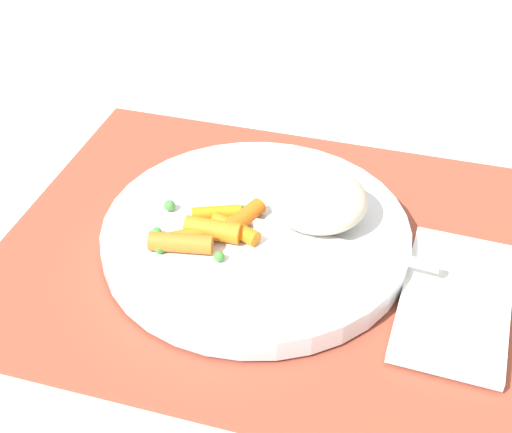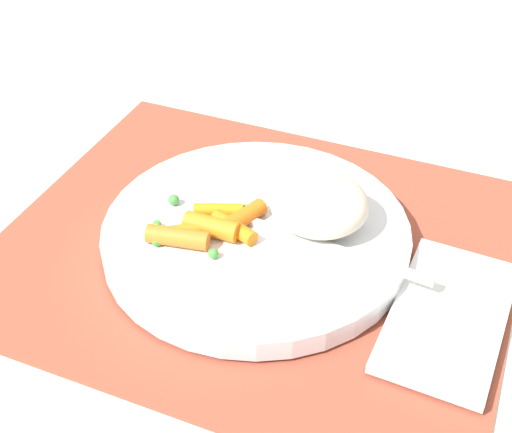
{
  "view_description": "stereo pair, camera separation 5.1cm",
  "coord_description": "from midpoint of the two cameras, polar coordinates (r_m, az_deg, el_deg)",
  "views": [
    {
      "loc": [
        -0.13,
        0.44,
        0.4
      ],
      "look_at": [
        0.0,
        0.0,
        0.03
      ],
      "focal_mm": 50.18,
      "sensor_mm": 36.0,
      "label": 1
    },
    {
      "loc": [
        -0.17,
        0.42,
        0.4
      ],
      "look_at": [
        0.0,
        0.0,
        0.03
      ],
      "focal_mm": 50.18,
      "sensor_mm": 36.0,
      "label": 2
    }
  ],
  "objects": [
    {
      "name": "ground_plane",
      "position": [
        0.61,
        -2.38,
        -2.63
      ],
      "size": [
        2.4,
        2.4,
        0.0
      ],
      "primitive_type": "plane",
      "color": "white"
    },
    {
      "name": "placemat",
      "position": [
        0.61,
        -2.39,
        -2.42
      ],
      "size": [
        0.42,
        0.36,
        0.01
      ],
      "primitive_type": "cube",
      "color": "#9E4733",
      "rests_on": "ground_plane"
    },
    {
      "name": "plate",
      "position": [
        0.6,
        -2.42,
        -1.53
      ],
      "size": [
        0.26,
        0.26,
        0.02
      ],
      "primitive_type": "cylinder",
      "color": "white",
      "rests_on": "placemat"
    },
    {
      "name": "rice_mound",
      "position": [
        0.59,
        2.51,
        1.3
      ],
      "size": [
        0.08,
        0.08,
        0.04
      ],
      "primitive_type": "ellipsoid",
      "color": "beige",
      "rests_on": "plate"
    },
    {
      "name": "carrot_portion",
      "position": [
        0.58,
        -6.17,
        -1.13
      ],
      "size": [
        0.08,
        0.08,
        0.02
      ],
      "color": "orange",
      "rests_on": "plate"
    },
    {
      "name": "pea_scatter",
      "position": [
        0.59,
        -6.87,
        -1.01
      ],
      "size": [
        0.07,
        0.07,
        0.01
      ],
      "color": "green",
      "rests_on": "plate"
    },
    {
      "name": "fork",
      "position": [
        0.58,
        0.11,
        -1.26
      ],
      "size": [
        0.2,
        0.03,
        0.01
      ],
      "color": "silver",
      "rests_on": "plate"
    },
    {
      "name": "napkin",
      "position": [
        0.56,
        13.15,
        -6.6
      ],
      "size": [
        0.09,
        0.15,
        0.01
      ],
      "primitive_type": "cube",
      "rotation": [
        0.0,
        0.0,
        -0.05
      ],
      "color": "white",
      "rests_on": "placemat"
    }
  ]
}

